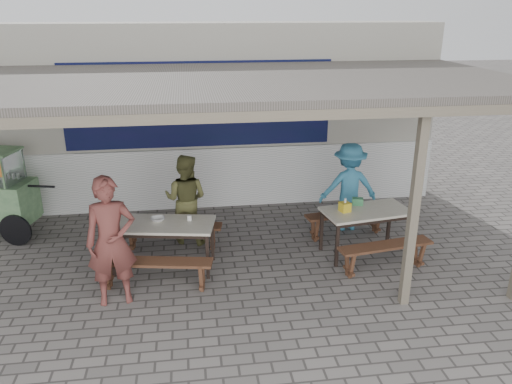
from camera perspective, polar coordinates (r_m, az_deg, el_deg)
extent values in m
plane|color=slate|center=(7.43, -3.55, -10.10)|extent=(60.00, 60.00, 0.00)
cube|color=#B3B0A1|center=(10.21, -5.40, 8.88)|extent=(9.00, 1.20, 3.50)
cube|color=white|center=(9.90, -5.00, 1.63)|extent=(9.00, 0.10, 1.20)
cube|color=#110F47|center=(9.54, -6.49, 9.88)|extent=(5.00, 0.03, 1.60)
cube|color=#59534C|center=(7.48, -4.64, 12.50)|extent=(9.00, 4.20, 0.12)
cube|color=#6D6352|center=(5.48, -3.27, 8.61)|extent=(9.00, 0.12, 0.12)
cube|color=#6D6352|center=(6.62, 17.59, -2.04)|extent=(0.11, 0.11, 2.70)
cube|color=beige|center=(7.57, -10.68, -3.65)|extent=(1.63, 0.96, 0.04)
cube|color=black|center=(7.59, -10.65, -4.06)|extent=(1.51, 0.84, 0.06)
cube|color=black|center=(7.67, -16.15, -6.92)|extent=(0.05, 0.05, 0.71)
cube|color=black|center=(7.35, -5.56, -7.37)|extent=(0.05, 0.05, 0.71)
cube|color=black|center=(8.16, -14.93, -5.08)|extent=(0.05, 0.05, 0.71)
cube|color=black|center=(7.86, -5.01, -5.42)|extent=(0.05, 0.05, 0.71)
cube|color=brown|center=(7.16, -11.59, -7.84)|extent=(1.66, 0.56, 0.04)
cube|color=brown|center=(7.45, -16.51, -9.11)|extent=(0.10, 0.28, 0.41)
cube|color=brown|center=(7.14, -6.19, -9.65)|extent=(0.10, 0.28, 0.41)
cube|color=brown|center=(8.24, -9.63, -3.81)|extent=(1.66, 0.56, 0.04)
cube|color=brown|center=(8.49, -13.96, -5.07)|extent=(0.10, 0.28, 0.41)
cube|color=brown|center=(8.23, -4.97, -5.36)|extent=(0.10, 0.28, 0.41)
cube|color=beige|center=(8.10, 12.49, -2.14)|extent=(1.46, 0.91, 0.04)
cube|color=black|center=(8.12, 12.46, -2.54)|extent=(1.35, 0.80, 0.06)
cube|color=black|center=(7.75, 9.25, -6.04)|extent=(0.05, 0.05, 0.71)
cube|color=black|center=(8.33, 17.03, -4.75)|extent=(0.05, 0.05, 0.71)
cube|color=black|center=(8.22, 7.49, -4.33)|extent=(0.05, 0.05, 0.71)
cube|color=black|center=(8.78, 14.97, -3.23)|extent=(0.05, 0.05, 0.71)
cube|color=brown|center=(7.72, 14.62, -5.94)|extent=(1.49, 0.50, 0.04)
cube|color=brown|center=(7.55, 10.62, -8.13)|extent=(0.09, 0.28, 0.41)
cube|color=brown|center=(8.12, 18.04, -6.73)|extent=(0.09, 0.28, 0.41)
cube|color=brown|center=(8.74, 10.32, -2.43)|extent=(1.49, 0.50, 0.04)
cube|color=brown|center=(8.59, 6.74, -4.27)|extent=(0.09, 0.28, 0.41)
cube|color=brown|center=(9.09, 13.53, -3.29)|extent=(0.09, 0.28, 0.41)
cylinder|color=black|center=(9.25, -25.77, -3.96)|extent=(0.55, 0.18, 0.55)
cylinder|color=black|center=(9.19, -23.93, 0.62)|extent=(0.68, 0.20, 0.04)
imported|color=brown|center=(6.81, -16.22, -5.48)|extent=(0.70, 0.52, 1.78)
imported|color=brown|center=(8.39, -8.02, -0.80)|extent=(0.90, 0.80, 1.53)
imported|color=teal|center=(8.95, 10.55, 0.58)|extent=(1.05, 0.64, 1.58)
cube|color=gold|center=(7.94, 10.12, -1.69)|extent=(0.19, 0.19, 0.15)
cube|color=#377D4D|center=(8.25, 11.53, -1.06)|extent=(0.20, 0.16, 0.11)
cylinder|color=silver|center=(7.58, -7.62, -2.94)|extent=(0.07, 0.07, 0.08)
imported|color=white|center=(7.65, -11.17, -3.06)|extent=(0.24, 0.24, 0.05)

